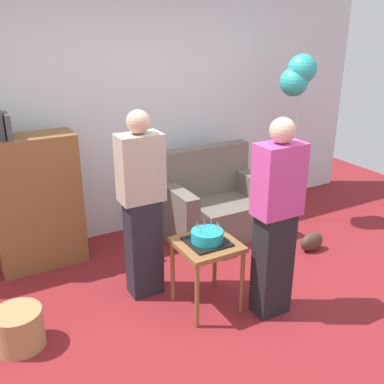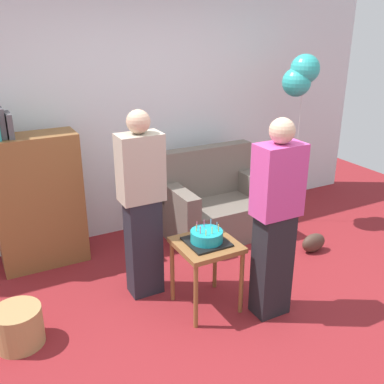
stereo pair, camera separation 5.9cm
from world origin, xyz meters
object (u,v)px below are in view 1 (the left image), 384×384
object	(u,v)px
bookshelf	(36,201)
side_table	(207,253)
balloon_bunch	(298,76)
couch	(213,205)
person_blowing_candles	(142,206)
handbag	(312,242)
wicker_basket	(19,329)
birthday_cake	(207,237)
person_holding_cake	(276,220)

from	to	relation	value
bookshelf	side_table	size ratio (longest dim) A/B	2.61
balloon_bunch	couch	bearing A→B (deg)	168.77
person_blowing_candles	handbag	xyz separation A→B (m)	(1.82, -0.15, -0.73)
bookshelf	couch	bearing A→B (deg)	-7.53
bookshelf	wicker_basket	size ratio (longest dim) A/B	4.34
wicker_basket	birthday_cake	bearing A→B (deg)	-9.26
handbag	wicker_basket	bearing A→B (deg)	-178.92
birthday_cake	person_blowing_candles	xyz separation A→B (m)	(-0.37, 0.44, 0.18)
bookshelf	person_holding_cake	bearing A→B (deg)	-48.85
side_table	wicker_basket	size ratio (longest dim) A/B	1.66
couch	handbag	bearing A→B (deg)	-50.69
person_holding_cake	balloon_bunch	bearing A→B (deg)	-129.42
person_blowing_candles	person_holding_cake	size ratio (longest dim) A/B	1.00
person_holding_cake	wicker_basket	world-z (taller)	person_holding_cake
birthday_cake	person_blowing_candles	world-z (taller)	person_blowing_candles
person_blowing_candles	wicker_basket	world-z (taller)	person_blowing_candles
birthday_cake	side_table	bearing A→B (deg)	-143.07
birthday_cake	balloon_bunch	xyz separation A→B (m)	(1.68, 0.96, 1.06)
handbag	balloon_bunch	world-z (taller)	balloon_bunch
side_table	birthday_cake	world-z (taller)	birthday_cake
person_holding_cake	balloon_bunch	xyz separation A→B (m)	(1.25, 1.28, 0.87)
bookshelf	person_blowing_candles	xyz separation A→B (m)	(0.69, -0.94, 0.16)
birthday_cake	person_blowing_candles	distance (m)	0.60
couch	person_blowing_candles	xyz separation A→B (m)	(-1.13, -0.70, 0.49)
couch	side_table	distance (m)	1.38
wicker_basket	balloon_bunch	world-z (taller)	balloon_bunch
person_holding_cake	handbag	xyz separation A→B (m)	(1.03, 0.61, -0.73)
bookshelf	balloon_bunch	xyz separation A→B (m)	(2.73, -0.42, 1.04)
couch	wicker_basket	bearing A→B (deg)	-157.81
birthday_cake	handbag	world-z (taller)	birthday_cake
side_table	person_blowing_candles	bearing A→B (deg)	129.72
couch	side_table	size ratio (longest dim) A/B	1.84
bookshelf	birthday_cake	xyz separation A→B (m)	(1.06, -1.38, -0.02)
birthday_cake	handbag	distance (m)	1.58
couch	birthday_cake	distance (m)	1.41
person_holding_cake	side_table	bearing A→B (deg)	-31.26
birthday_cake	handbag	xyz separation A→B (m)	(1.45, 0.29, -0.55)
couch	person_holding_cake	size ratio (longest dim) A/B	0.67
wicker_basket	bookshelf	bearing A→B (deg)	70.44
person_holding_cake	wicker_basket	distance (m)	2.08
couch	handbag	xyz separation A→B (m)	(0.70, -0.85, -0.24)
person_holding_cake	wicker_basket	bearing A→B (deg)	-11.30
bookshelf	balloon_bunch	world-z (taller)	balloon_bunch
wicker_basket	balloon_bunch	size ratio (longest dim) A/B	0.19
side_table	person_holding_cake	world-z (taller)	person_holding_cake
wicker_basket	couch	bearing A→B (deg)	22.19
person_blowing_candles	balloon_bunch	bearing A→B (deg)	15.90
bookshelf	side_table	xyz separation A→B (m)	(1.06, -1.38, -0.16)
side_table	person_holding_cake	bearing A→B (deg)	-36.24
side_table	birthday_cake	bearing A→B (deg)	36.93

